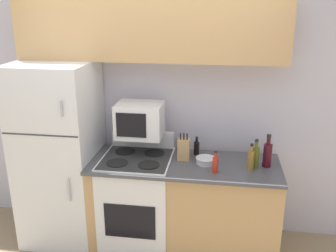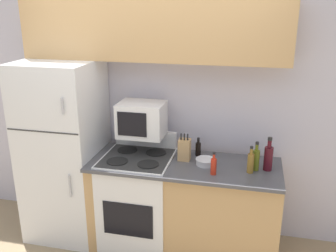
{
  "view_description": "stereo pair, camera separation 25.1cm",
  "coord_description": "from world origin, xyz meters",
  "px_view_note": "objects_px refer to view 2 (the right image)",
  "views": [
    {
      "loc": [
        0.67,
        -2.81,
        2.3
      ],
      "look_at": [
        0.21,
        0.29,
        1.25
      ],
      "focal_mm": 40.0,
      "sensor_mm": 36.0,
      "label": 1
    },
    {
      "loc": [
        0.91,
        -2.76,
        2.3
      ],
      "look_at": [
        0.21,
        0.29,
        1.25
      ],
      "focal_mm": 40.0,
      "sensor_mm": 36.0,
      "label": 2
    }
  ],
  "objects_px": {
    "microwave": "(142,119)",
    "bottle_olive_oil": "(256,159)",
    "knife_block": "(184,149)",
    "bowl": "(205,161)",
    "bottle_wine_red": "(268,157)",
    "stove": "(139,199)",
    "refrigerator": "(65,151)",
    "bottle_soy_sauce": "(198,149)",
    "bottle_hot_sauce": "(214,166)",
    "bottle_vinegar": "(251,162)"
  },
  "relations": [
    {
      "from": "refrigerator",
      "to": "microwave",
      "type": "xyz_separation_m",
      "value": [
        0.78,
        0.09,
        0.35
      ]
    },
    {
      "from": "bottle_olive_oil",
      "to": "bottle_vinegar",
      "type": "bearing_deg",
      "value": -125.23
    },
    {
      "from": "knife_block",
      "to": "bottle_vinegar",
      "type": "xyz_separation_m",
      "value": [
        0.6,
        -0.14,
        -0.01
      ]
    },
    {
      "from": "bottle_wine_red",
      "to": "bottle_vinegar",
      "type": "height_order",
      "value": "bottle_wine_red"
    },
    {
      "from": "knife_block",
      "to": "bowl",
      "type": "relative_size",
      "value": 1.44
    },
    {
      "from": "stove",
      "to": "microwave",
      "type": "relative_size",
      "value": 2.52
    },
    {
      "from": "bottle_olive_oil",
      "to": "microwave",
      "type": "bearing_deg",
      "value": 172.15
    },
    {
      "from": "refrigerator",
      "to": "stove",
      "type": "xyz_separation_m",
      "value": [
        0.77,
        -0.05,
        -0.42
      ]
    },
    {
      "from": "bottle_hot_sauce",
      "to": "bottle_olive_oil",
      "type": "distance_m",
      "value": 0.39
    },
    {
      "from": "stove",
      "to": "bottle_soy_sauce",
      "type": "height_order",
      "value": "bottle_soy_sauce"
    },
    {
      "from": "bottle_olive_oil",
      "to": "bottle_soy_sauce",
      "type": "distance_m",
      "value": 0.57
    },
    {
      "from": "microwave",
      "to": "knife_block",
      "type": "xyz_separation_m",
      "value": [
        0.43,
        -0.07,
        -0.24
      ]
    },
    {
      "from": "bowl",
      "to": "bottle_soy_sauce",
      "type": "relative_size",
      "value": 1.0
    },
    {
      "from": "stove",
      "to": "bottle_wine_red",
      "type": "relative_size",
      "value": 3.59
    },
    {
      "from": "knife_block",
      "to": "bowl",
      "type": "bearing_deg",
      "value": -18.34
    },
    {
      "from": "knife_block",
      "to": "microwave",
      "type": "bearing_deg",
      "value": 170.81
    },
    {
      "from": "refrigerator",
      "to": "knife_block",
      "type": "distance_m",
      "value": 1.21
    },
    {
      "from": "microwave",
      "to": "bottle_olive_oil",
      "type": "distance_m",
      "value": 1.1
    },
    {
      "from": "stove",
      "to": "bottle_soy_sauce",
      "type": "relative_size",
      "value": 5.98
    },
    {
      "from": "refrigerator",
      "to": "bowl",
      "type": "relative_size",
      "value": 9.91
    },
    {
      "from": "bottle_wine_red",
      "to": "bottle_olive_oil",
      "type": "distance_m",
      "value": 0.11
    },
    {
      "from": "stove",
      "to": "bowl",
      "type": "bearing_deg",
      "value": 0.44
    },
    {
      "from": "knife_block",
      "to": "bottle_hot_sauce",
      "type": "height_order",
      "value": "knife_block"
    },
    {
      "from": "microwave",
      "to": "bottle_olive_oil",
      "type": "xyz_separation_m",
      "value": [
        1.07,
        -0.15,
        -0.24
      ]
    },
    {
      "from": "stove",
      "to": "bottle_hot_sauce",
      "type": "distance_m",
      "value": 0.9
    },
    {
      "from": "knife_block",
      "to": "refrigerator",
      "type": "bearing_deg",
      "value": -178.81
    },
    {
      "from": "refrigerator",
      "to": "bottle_olive_oil",
      "type": "bearing_deg",
      "value": -1.66
    },
    {
      "from": "knife_block",
      "to": "bottle_olive_oil",
      "type": "height_order",
      "value": "same"
    },
    {
      "from": "knife_block",
      "to": "bottle_soy_sauce",
      "type": "bearing_deg",
      "value": 49.57
    },
    {
      "from": "refrigerator",
      "to": "bottle_wine_red",
      "type": "distance_m",
      "value": 1.95
    },
    {
      "from": "microwave",
      "to": "bottle_wine_red",
      "type": "relative_size",
      "value": 1.43
    },
    {
      "from": "knife_block",
      "to": "bottle_olive_oil",
      "type": "distance_m",
      "value": 0.65
    },
    {
      "from": "refrigerator",
      "to": "bottle_wine_red",
      "type": "relative_size",
      "value": 5.93
    },
    {
      "from": "refrigerator",
      "to": "microwave",
      "type": "height_order",
      "value": "refrigerator"
    },
    {
      "from": "bottle_wine_red",
      "to": "stove",
      "type": "bearing_deg",
      "value": -178.98
    },
    {
      "from": "refrigerator",
      "to": "bottle_soy_sauce",
      "type": "distance_m",
      "value": 1.32
    },
    {
      "from": "bottle_olive_oil",
      "to": "bottle_wine_red",
      "type": "bearing_deg",
      "value": 14.15
    },
    {
      "from": "microwave",
      "to": "knife_block",
      "type": "height_order",
      "value": "microwave"
    },
    {
      "from": "bottle_vinegar",
      "to": "bottle_soy_sauce",
      "type": "distance_m",
      "value": 0.56
    },
    {
      "from": "refrigerator",
      "to": "bottle_soy_sauce",
      "type": "bearing_deg",
      "value": 6.65
    },
    {
      "from": "bowl",
      "to": "knife_block",
      "type": "bearing_deg",
      "value": 161.66
    },
    {
      "from": "stove",
      "to": "bottle_wine_red",
      "type": "height_order",
      "value": "bottle_wine_red"
    },
    {
      "from": "microwave",
      "to": "bottle_hot_sauce",
      "type": "bearing_deg",
      "value": -23.63
    },
    {
      "from": "bottle_wine_red",
      "to": "bowl",
      "type": "bearing_deg",
      "value": -178.31
    },
    {
      "from": "stove",
      "to": "bottle_olive_oil",
      "type": "height_order",
      "value": "bottle_olive_oil"
    },
    {
      "from": "knife_block",
      "to": "bowl",
      "type": "xyz_separation_m",
      "value": [
        0.21,
        -0.07,
        -0.07
      ]
    },
    {
      "from": "microwave",
      "to": "bottle_soy_sauce",
      "type": "relative_size",
      "value": 2.38
    },
    {
      "from": "microwave",
      "to": "bottle_soy_sauce",
      "type": "bearing_deg",
      "value": 6.32
    },
    {
      "from": "refrigerator",
      "to": "bowl",
      "type": "height_order",
      "value": "refrigerator"
    },
    {
      "from": "refrigerator",
      "to": "bottle_soy_sauce",
      "type": "height_order",
      "value": "refrigerator"
    }
  ]
}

